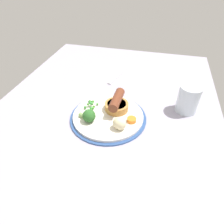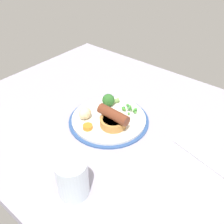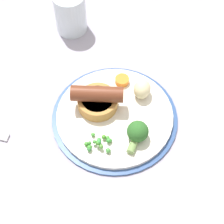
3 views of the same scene
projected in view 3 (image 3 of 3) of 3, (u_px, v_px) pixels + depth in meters
dining_table at (92, 131)px, 76.23cm from camera, size 110.00×80.00×3.00cm
dinner_plate at (115, 117)px, 75.64cm from camera, size 25.49×25.49×1.40cm
sausage_pudding at (97, 99)px, 74.12cm from camera, size 10.31×8.03×5.65cm
pea_pile at (99, 143)px, 70.37cm from camera, size 5.33×4.30×1.92cm
broccoli_floret_near at (137, 133)px, 70.40cm from camera, size 4.20×6.11×4.17cm
potato_chunk_0 at (142, 89)px, 75.94cm from camera, size 4.22×4.80×3.91cm
carrot_slice_1 at (122, 80)px, 78.77cm from camera, size 4.11×4.11×1.28cm
drinking_glass at (70, 13)px, 85.80cm from camera, size 7.28×7.28×9.72cm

